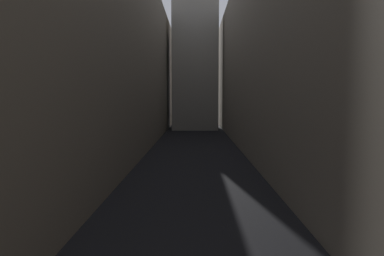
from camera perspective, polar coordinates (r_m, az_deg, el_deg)
ground_plane at (r=37.55m, az=0.42°, el=-4.72°), size 264.00×264.00×0.00m
building_block_left at (r=41.29m, az=-17.52°, el=11.46°), size 13.95×108.00×22.30m
building_block_right at (r=41.17m, az=18.17°, el=11.52°), size 13.57×108.00×22.40m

